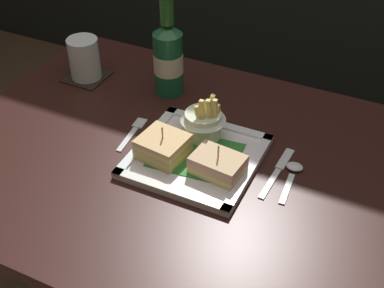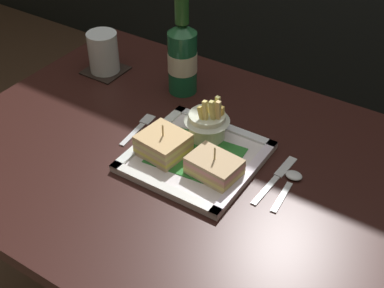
{
  "view_description": "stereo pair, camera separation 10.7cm",
  "coord_description": "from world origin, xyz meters",
  "views": [
    {
      "loc": [
        0.37,
        -0.75,
        1.47
      ],
      "look_at": [
        0.01,
        0.0,
        0.8
      ],
      "focal_mm": 48.4,
      "sensor_mm": 36.0,
      "label": 1
    },
    {
      "loc": [
        0.46,
        -0.7,
        1.47
      ],
      "look_at": [
        0.01,
        0.0,
        0.8
      ],
      "focal_mm": 48.4,
      "sensor_mm": 36.0,
      "label": 2
    }
  ],
  "objects": [
    {
      "name": "sandwich_half_left",
      "position": [
        -0.05,
        -0.02,
        0.79
      ],
      "size": [
        0.1,
        0.1,
        0.07
      ],
      "color": "tan",
      "rests_on": "square_plate"
    },
    {
      "name": "sandwich_half_right",
      "position": [
        0.08,
        -0.02,
        0.79
      ],
      "size": [
        0.11,
        0.08,
        0.07
      ],
      "color": "#CFB47E",
      "rests_on": "square_plate"
    },
    {
      "name": "drink_coaster",
      "position": [
        -0.38,
        0.18,
        0.76
      ],
      "size": [
        0.1,
        0.1,
        0.0
      ],
      "primitive_type": "cube",
      "color": "black",
      "rests_on": "dining_table"
    },
    {
      "name": "fries_cup",
      "position": [
        0.0,
        0.07,
        0.81
      ],
      "size": [
        0.1,
        0.1,
        0.11
      ],
      "color": "white",
      "rests_on": "square_plate"
    },
    {
      "name": "dining_table",
      "position": [
        0.0,
        0.0,
        0.63
      ],
      "size": [
        1.06,
        0.77,
        0.76
      ],
      "color": "black",
      "rests_on": "ground_plane"
    },
    {
      "name": "water_glass",
      "position": [
        -0.38,
        0.18,
        0.81
      ],
      "size": [
        0.08,
        0.08,
        0.11
      ],
      "color": "silver",
      "rests_on": "dining_table"
    },
    {
      "name": "fork",
      "position": [
        -0.15,
        0.03,
        0.76
      ],
      "size": [
        0.03,
        0.13,
        0.0
      ],
      "color": "silver",
      "rests_on": "dining_table"
    },
    {
      "name": "knife",
      "position": [
        0.18,
        0.05,
        0.76
      ],
      "size": [
        0.02,
        0.17,
        0.0
      ],
      "color": "silver",
      "rests_on": "dining_table"
    },
    {
      "name": "beer_bottle",
      "position": [
        -0.16,
        0.21,
        0.86
      ],
      "size": [
        0.07,
        0.07,
        0.26
      ],
      "color": "#155132",
      "rests_on": "dining_table"
    },
    {
      "name": "square_plate",
      "position": [
        0.02,
        0.01,
        0.77
      ],
      "size": [
        0.26,
        0.26,
        0.02
      ],
      "color": "white",
      "rests_on": "dining_table"
    },
    {
      "name": "spoon",
      "position": [
        0.21,
        0.05,
        0.76
      ],
      "size": [
        0.03,
        0.12,
        0.01
      ],
      "color": "silver",
      "rests_on": "dining_table"
    }
  ]
}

